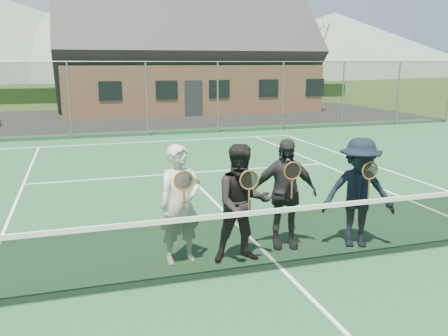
% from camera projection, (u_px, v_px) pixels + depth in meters
% --- Properties ---
extents(ground, '(220.00, 220.00, 0.00)m').
position_uv_depth(ground, '(131.00, 118.00, 25.58)').
color(ground, '#294418').
rests_on(ground, ground).
extents(court_surface, '(30.00, 30.00, 0.02)m').
position_uv_depth(court_surface, '(282.00, 270.00, 6.93)').
color(court_surface, '#1C4C2B').
rests_on(court_surface, ground).
extents(tarmac_carpark, '(40.00, 12.00, 0.01)m').
position_uv_depth(tarmac_carpark, '(52.00, 121.00, 24.43)').
color(tarmac_carpark, black).
rests_on(tarmac_carpark, ground).
extents(hedge_row, '(40.00, 1.20, 1.10)m').
position_uv_depth(hedge_row, '(113.00, 94.00, 36.65)').
color(hedge_row, black).
rests_on(hedge_row, ground).
extents(hill_centre, '(120.00, 120.00, 22.00)m').
position_uv_depth(hill_centre, '(185.00, 23.00, 98.85)').
color(hill_centre, slate).
rests_on(hill_centre, ground).
extents(hill_east, '(90.00, 90.00, 14.00)m').
position_uv_depth(hill_east, '(333.00, 44.00, 109.80)').
color(hill_east, slate).
rests_on(hill_east, ground).
extents(court_markings, '(11.03, 23.83, 0.01)m').
position_uv_depth(court_markings, '(282.00, 269.00, 6.93)').
color(court_markings, white).
rests_on(court_markings, court_surface).
extents(tennis_net, '(11.68, 0.08, 1.10)m').
position_uv_depth(tennis_net, '(283.00, 236.00, 6.82)').
color(tennis_net, slate).
rests_on(tennis_net, ground).
extents(perimeter_fence, '(30.07, 0.07, 3.02)m').
position_uv_depth(perimeter_fence, '(147.00, 99.00, 19.19)').
color(perimeter_fence, slate).
rests_on(perimeter_fence, ground).
extents(clubhouse, '(15.60, 8.20, 7.70)m').
position_uv_depth(clubhouse, '(186.00, 45.00, 29.59)').
color(clubhouse, '#9E6B4C').
rests_on(clubhouse, ground).
extents(tree_c, '(3.20, 3.20, 7.77)m').
position_uv_depth(tree_c, '(135.00, 25.00, 37.01)').
color(tree_c, '#331D12').
rests_on(tree_c, ground).
extents(tree_d, '(3.20, 3.20, 7.77)m').
position_uv_depth(tree_d, '(255.00, 28.00, 39.89)').
color(tree_d, '#352313').
rests_on(tree_d, ground).
extents(tree_e, '(3.20, 3.20, 7.77)m').
position_uv_depth(tree_e, '(318.00, 29.00, 41.62)').
color(tree_e, '#372014').
rests_on(tree_e, ground).
extents(player_a, '(0.72, 0.55, 1.80)m').
position_uv_depth(player_a, '(180.00, 204.00, 7.03)').
color(player_a, beige).
rests_on(player_a, court_surface).
extents(player_b, '(0.94, 0.77, 1.80)m').
position_uv_depth(player_b, '(243.00, 204.00, 7.07)').
color(player_b, black).
rests_on(player_b, court_surface).
extents(player_c, '(1.12, 0.65, 1.80)m').
position_uv_depth(player_c, '(284.00, 193.00, 7.63)').
color(player_c, '#242529').
rests_on(player_c, court_surface).
extents(player_d, '(1.32, 1.03, 1.80)m').
position_uv_depth(player_d, '(359.00, 193.00, 7.65)').
color(player_d, black).
rests_on(player_d, court_surface).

